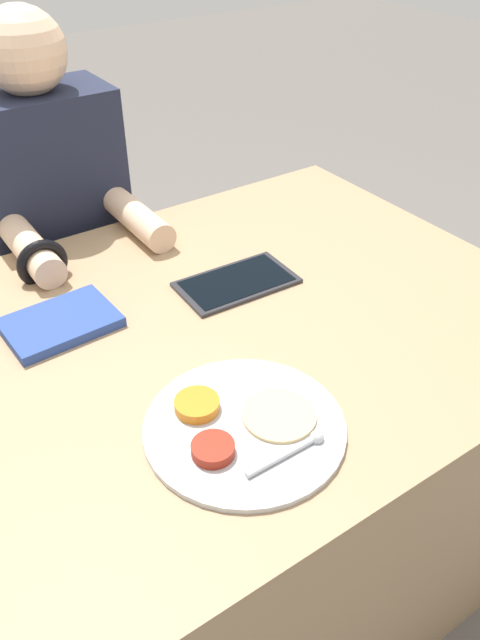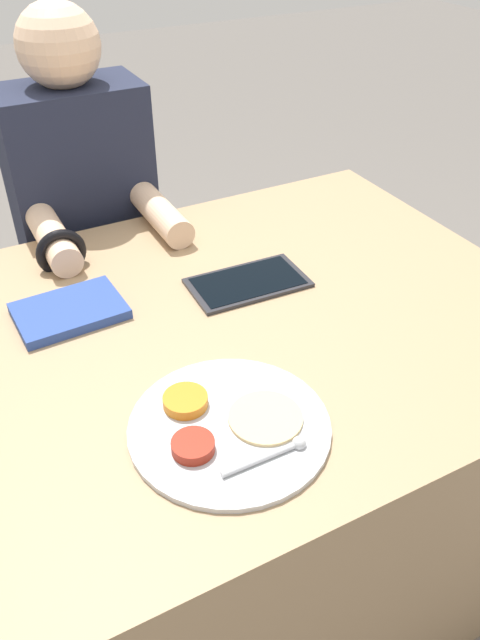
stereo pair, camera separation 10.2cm
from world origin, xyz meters
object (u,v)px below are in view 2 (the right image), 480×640
Objects in this scene: red_notebook at (70,312)px; person_diner at (93,257)px; thali_tray at (227,426)px; tablet_device at (248,283)px.

person_diner reaches higher than red_notebook.
red_notebook is at bearing 108.08° from thali_tray.
thali_tray is at bearing -122.82° from tablet_device.
tablet_device is at bearing -69.99° from person_diner.
thali_tray is 1.27× the size of tablet_device.
tablet_device is (0.23, 0.35, -0.00)m from thali_tray.
thali_tray is at bearing -71.92° from red_notebook.
thali_tray is 0.90m from person_diner.
red_notebook is (-0.14, 0.42, 0.00)m from thali_tray.
tablet_device is (0.36, -0.07, -0.00)m from red_notebook.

